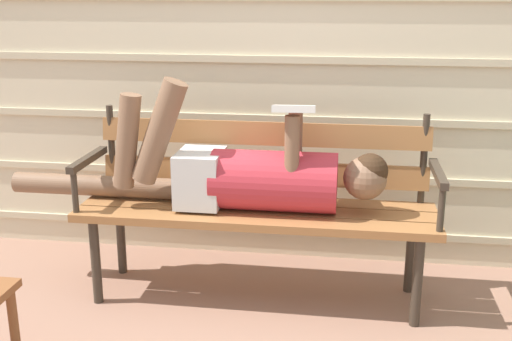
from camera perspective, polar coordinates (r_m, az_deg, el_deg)
name	(u,v)px	position (r m, az deg, el deg)	size (l,w,h in m)	color
ground_plane	(250,316)	(2.86, -0.57, -13.03)	(12.00, 12.00, 0.00)	#936B56
house_siding	(272,28)	(3.22, 1.42, 12.78)	(4.43, 0.08, 2.41)	beige
park_bench	(258,195)	(2.90, 0.19, -2.21)	(1.62, 0.43, 0.86)	#9E6638
reclining_person	(243,173)	(2.81, -1.15, -0.26)	(1.77, 0.27, 0.60)	#B72D38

